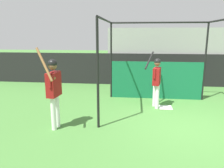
% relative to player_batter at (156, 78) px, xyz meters
% --- Properties ---
extents(ground_plane, '(60.00, 60.00, 0.00)m').
position_rel_player_batter_xyz_m(ground_plane, '(0.83, -1.64, -1.04)').
color(ground_plane, '#477F38').
extents(outfield_wall, '(24.00, 0.12, 1.58)m').
position_rel_player_batter_xyz_m(outfield_wall, '(0.83, 3.51, -0.25)').
color(outfield_wall, black).
rests_on(outfield_wall, ground).
extents(bleacher_section, '(5.95, 2.40, 2.86)m').
position_rel_player_batter_xyz_m(bleacher_section, '(0.83, 4.77, 0.39)').
color(bleacher_section, '#9E9E99').
rests_on(bleacher_section, ground).
extents(batting_cage, '(3.66, 3.11, 2.97)m').
position_rel_player_batter_xyz_m(batting_cage, '(0.10, 0.62, 0.20)').
color(batting_cage, black).
rests_on(batting_cage, ground).
extents(home_plate, '(0.44, 0.44, 0.02)m').
position_rel_player_batter_xyz_m(home_plate, '(0.36, -0.01, -1.03)').
color(home_plate, white).
rests_on(home_plate, ground).
extents(player_batter, '(0.59, 1.01, 1.91)m').
position_rel_player_batter_xyz_m(player_batter, '(0.00, 0.00, 0.00)').
color(player_batter, white).
rests_on(player_batter, ground).
extents(player_waiting, '(0.52, 0.84, 2.20)m').
position_rel_player_batter_xyz_m(player_waiting, '(-2.84, -2.11, 0.12)').
color(player_waiting, white).
rests_on(player_waiting, ground).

